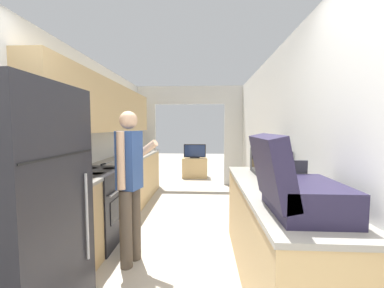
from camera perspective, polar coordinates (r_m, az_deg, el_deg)
The scene contains 14 objects.
wall_left at distance 3.64m, azimuth -24.02°, elevation 3.98°, with size 0.38×7.49×2.50m.
wall_right at distance 2.97m, azimuth 22.27°, elevation -0.56°, with size 0.06×7.49×2.50m.
wall_far_with_doorway at distance 5.99m, azimuth -0.58°, elevation 3.91°, with size 3.05×0.06×2.50m.
counter_left at distance 4.41m, azimuth -15.83°, elevation -9.27°, with size 0.62×3.64×0.93m.
counter_right at distance 2.49m, azimuth 19.09°, elevation -20.15°, with size 0.62×2.14×0.93m.
refrigerator at distance 2.13m, azimuth -37.07°, elevation -12.71°, with size 0.76×0.83×1.78m.
range_oven at distance 3.34m, azimuth -22.50°, elevation -13.72°, with size 0.66×0.79×1.07m.
person at distance 2.62m, azimuth -14.89°, elevation -9.14°, with size 0.53×0.44×1.64m.
suitcase at distance 1.66m, azimuth 23.38°, elevation -9.54°, with size 0.53×0.57×0.51m.
microwave at distance 2.88m, azimuth 18.21°, elevation -4.15°, with size 0.35×0.51×0.29m.
book_stack at distance 2.30m, azimuth 20.58°, elevation -8.42°, with size 0.25×0.30×0.12m.
tv_cabinet at distance 6.91m, azimuth 0.69°, elevation -5.74°, with size 0.72×0.42×0.58m.
television at distance 6.80m, azimuth 0.68°, elevation -1.78°, with size 0.63×0.16×0.40m.
knife at distance 3.73m, azimuth -20.30°, elevation -4.49°, with size 0.06×0.35×0.02m.
Camera 1 is at (0.38, -0.85, 1.48)m, focal length 22.00 mm.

